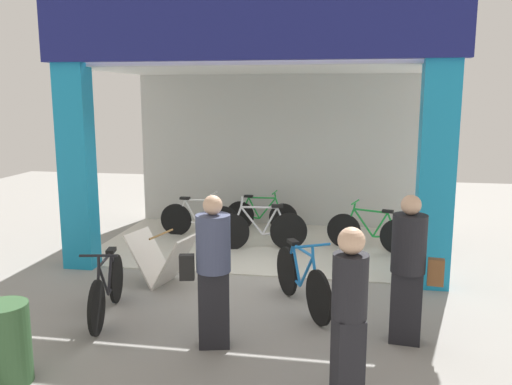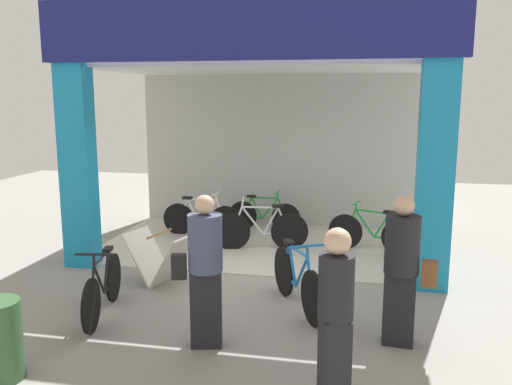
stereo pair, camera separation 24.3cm
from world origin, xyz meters
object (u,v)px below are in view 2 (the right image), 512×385
(bicycle_inside_2, at_px, (261,229))
(bicycle_parked_1, at_px, (103,288))
(pedestrian_2, at_px, (402,268))
(bicycle_inside_0, at_px, (202,219))
(pedestrian_0, at_px, (205,268))
(bicycle_inside_1, at_px, (372,233))
(bicycle_parked_0, at_px, (297,281))
(pedestrian_1, at_px, (335,317))
(bicycle_inside_3, at_px, (264,215))
(sandwich_board_sign, at_px, (160,258))

(bicycle_inside_2, xyz_separation_m, bicycle_parked_1, (-1.39, -3.24, -0.01))
(bicycle_parked_1, xyz_separation_m, pedestrian_2, (3.61, -0.07, 0.52))
(bicycle_inside_0, height_order, pedestrian_0, pedestrian_0)
(bicycle_inside_1, bearing_deg, pedestrian_2, -85.75)
(bicycle_inside_2, xyz_separation_m, bicycle_parked_0, (0.97, -2.55, 0.00))
(bicycle_parked_0, distance_m, pedestrian_2, 1.54)
(pedestrian_1, xyz_separation_m, pedestrian_2, (0.64, 1.40, 0.03))
(bicycle_inside_3, bearing_deg, pedestrian_2, -62.71)
(bicycle_parked_1, xyz_separation_m, pedestrian_0, (1.51, -0.54, 0.53))
(bicycle_inside_3, distance_m, sandwich_board_sign, 3.50)
(bicycle_inside_2, relative_size, bicycle_parked_0, 1.09)
(bicycle_parked_1, xyz_separation_m, pedestrian_1, (2.96, -1.47, 0.49))
(bicycle_parked_0, xyz_separation_m, pedestrian_2, (1.24, -0.76, 0.50))
(bicycle_inside_3, distance_m, bicycle_parked_0, 4.10)
(bicycle_parked_0, xyz_separation_m, pedestrian_1, (0.60, -2.16, 0.47))
(pedestrian_2, bearing_deg, pedestrian_0, -167.45)
(sandwich_board_sign, xyz_separation_m, pedestrian_2, (3.33, -1.31, 0.49))
(pedestrian_0, bearing_deg, bicycle_inside_1, 65.61)
(bicycle_inside_2, distance_m, pedestrian_0, 3.81)
(bicycle_inside_2, bearing_deg, pedestrian_1, -71.54)
(pedestrian_2, bearing_deg, bicycle_parked_0, 148.43)
(bicycle_inside_3, bearing_deg, bicycle_parked_1, -104.44)
(bicycle_inside_1, distance_m, bicycle_inside_2, 1.97)
(bicycle_inside_3, relative_size, pedestrian_0, 0.88)
(bicycle_inside_2, relative_size, pedestrian_1, 1.02)
(bicycle_inside_1, distance_m, pedestrian_2, 3.63)
(bicycle_inside_0, xyz_separation_m, pedestrian_1, (2.89, -5.39, 0.49))
(pedestrian_0, bearing_deg, bicycle_inside_2, 91.72)
(bicycle_inside_1, bearing_deg, bicycle_inside_3, 152.76)
(bicycle_parked_0, bearing_deg, bicycle_parked_1, -163.74)
(bicycle_parked_0, bearing_deg, sandwich_board_sign, 165.41)
(bicycle_inside_1, xyz_separation_m, sandwich_board_sign, (-3.06, -2.27, 0.03))
(sandwich_board_sign, relative_size, pedestrian_0, 0.61)
(bicycle_inside_0, height_order, bicycle_parked_0, bicycle_parked_0)
(pedestrian_0, bearing_deg, pedestrian_1, -32.49)
(bicycle_inside_1, height_order, pedestrian_0, pedestrian_0)
(bicycle_inside_0, xyz_separation_m, pedestrian_2, (3.53, -3.99, 0.53))
(bicycle_parked_1, height_order, pedestrian_2, pedestrian_2)
(bicycle_inside_2, bearing_deg, bicycle_inside_3, 98.45)
(sandwich_board_sign, bearing_deg, bicycle_inside_3, 74.92)
(bicycle_inside_2, bearing_deg, pedestrian_0, -88.28)
(bicycle_inside_3, relative_size, bicycle_parked_1, 0.92)
(bicycle_inside_1, xyz_separation_m, pedestrian_0, (-1.83, -4.05, 0.54))
(bicycle_parked_0, bearing_deg, bicycle_inside_0, 125.32)
(bicycle_inside_0, height_order, bicycle_parked_1, bicycle_parked_1)
(pedestrian_2, bearing_deg, sandwich_board_sign, 158.57)
(bicycle_parked_0, height_order, sandwich_board_sign, bicycle_parked_0)
(bicycle_inside_3, distance_m, pedestrian_0, 5.19)
(bicycle_inside_0, xyz_separation_m, pedestrian_0, (1.43, -4.46, 0.53))
(bicycle_inside_1, distance_m, bicycle_parked_1, 4.84)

